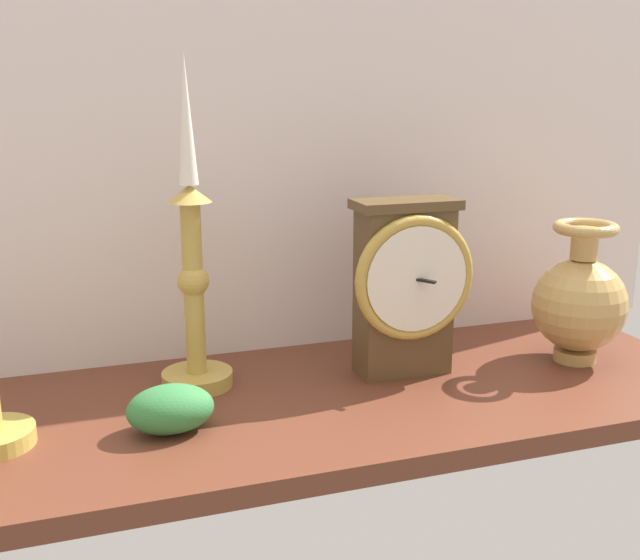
# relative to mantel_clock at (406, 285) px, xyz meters

# --- Properties ---
(ground_plane) EXTENTS (1.00, 0.36, 0.02)m
(ground_plane) POSITION_rel_mantel_clock_xyz_m (-0.12, -0.03, -0.13)
(ground_plane) COLOR brown
(back_wall) EXTENTS (1.20, 0.02, 0.65)m
(back_wall) POSITION_rel_mantel_clock_xyz_m (-0.12, 0.15, 0.21)
(back_wall) COLOR silver
(back_wall) RESTS_ON ground_plane
(mantel_clock) EXTENTS (0.15, 0.09, 0.22)m
(mantel_clock) POSITION_rel_mantel_clock_xyz_m (0.00, 0.00, 0.00)
(mantel_clock) COLOR brown
(mantel_clock) RESTS_ON ground_plane
(candlestick_tall_center) EXTENTS (0.09, 0.09, 0.39)m
(candlestick_tall_center) POSITION_rel_mantel_clock_xyz_m (-0.26, 0.04, 0.02)
(candlestick_tall_center) COLOR gold
(candlestick_tall_center) RESTS_ON ground_plane
(brass_vase_bulbous) EXTENTS (0.12, 0.12, 0.19)m
(brass_vase_bulbous) POSITION_rel_mantel_clock_xyz_m (0.24, -0.03, -0.03)
(brass_vase_bulbous) COLOR tan
(brass_vase_bulbous) RESTS_ON ground_plane
(ivy_sprig) EXTENTS (0.09, 0.06, 0.05)m
(ivy_sprig) POSITION_rel_mantel_clock_xyz_m (-0.30, -0.07, -0.09)
(ivy_sprig) COLOR #357E3F
(ivy_sprig) RESTS_ON ground_plane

